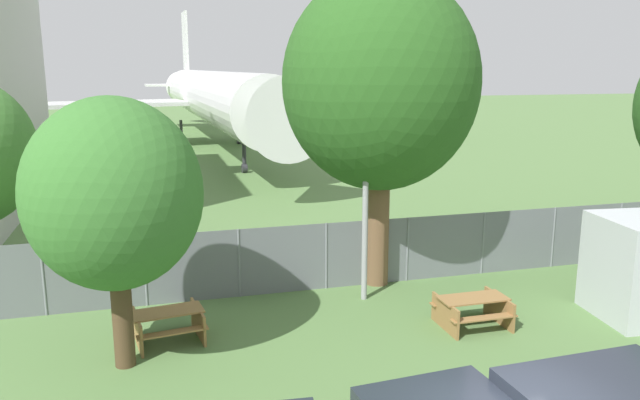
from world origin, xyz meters
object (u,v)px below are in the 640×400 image
Objects in this scene: picnic_bench_open_grass at (473,308)px; tree_far_right at (381,84)px; airplane at (212,97)px; tree_left_of_cabin at (114,195)px; picnic_bench_near_cabin at (168,322)px.

picnic_bench_open_grass is 0.19× the size of tree_far_right.
airplane is 37.96m from tree_left_of_cabin.
airplane is at bearing 93.86° from picnic_bench_open_grass.
airplane reaches higher than picnic_bench_near_cabin.
tree_far_right is (-1.19, 3.62, 5.45)m from picnic_bench_open_grass.
tree_left_of_cabin is at bearing -133.59° from picnic_bench_near_cabin.
tree_far_right is (1.35, -34.02, 1.89)m from airplane.
airplane is at bearing 92.27° from tree_far_right.
picnic_bench_open_grass is at bearing 1.48° from airplane.
tree_far_right is at bearing -0.11° from airplane.
picnic_bench_near_cabin is 0.20× the size of tree_far_right.
picnic_bench_open_grass is at bearing -8.77° from picnic_bench_near_cabin.
airplane reaches higher than tree_left_of_cabin.
tree_far_right is (7.14, 3.49, 2.12)m from tree_left_of_cabin.
airplane is at bearing 82.46° from picnic_bench_near_cabin.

